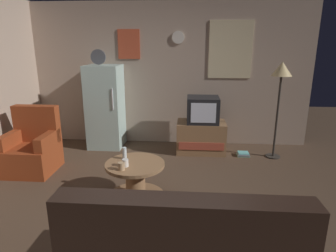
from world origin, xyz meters
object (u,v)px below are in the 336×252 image
object	(u,v)px
wine_glass	(125,153)
book_stack	(243,154)
fridge	(105,107)
crt_tv	(203,110)
armchair	(33,149)
mug_ceramic_tan	(121,166)
coffee_table	(135,181)
tv_stand	(201,137)
standing_lamp	(281,77)
mug_ceramic_white	(125,163)

from	to	relation	value
wine_glass	book_stack	size ratio (longest dim) A/B	0.71
fridge	crt_tv	world-z (taller)	fridge
armchair	mug_ceramic_tan	bearing A→B (deg)	-30.76
fridge	coffee_table	size ratio (longest dim) A/B	2.46
tv_stand	fridge	bearing A→B (deg)	173.95
tv_stand	armchair	xyz separation A→B (m)	(-2.55, -0.97, 0.06)
wine_glass	standing_lamp	bearing A→B (deg)	32.58
book_stack	crt_tv	bearing A→B (deg)	167.71
standing_lamp	coffee_table	size ratio (longest dim) A/B	2.21
standing_lamp	book_stack	xyz separation A→B (m)	(-0.50, 0.01, -1.33)
mug_ceramic_tan	coffee_table	bearing A→B (deg)	61.31
armchair	book_stack	size ratio (longest dim) A/B	4.57
standing_lamp	fridge	bearing A→B (deg)	173.35
coffee_table	tv_stand	bearing A→B (deg)	63.40
crt_tv	standing_lamp	distance (m)	1.35
standing_lamp	mug_ceramic_white	xyz separation A→B (m)	(-2.17, -1.65, -0.84)
armchair	coffee_table	bearing A→B (deg)	-23.35
wine_glass	mug_ceramic_white	xyz separation A→B (m)	(0.06, -0.23, -0.03)
tv_stand	standing_lamp	distance (m)	1.64
standing_lamp	mug_ceramic_tan	distance (m)	2.93
mug_ceramic_white	armchair	size ratio (longest dim) A/B	0.09
mug_ceramic_tan	wine_glass	bearing A→B (deg)	96.19
mug_ceramic_tan	book_stack	size ratio (longest dim) A/B	0.43
mug_ceramic_tan	mug_ceramic_white	bearing A→B (deg)	77.60
tv_stand	crt_tv	bearing A→B (deg)	-3.27
fridge	mug_ceramic_tan	world-z (taller)	fridge
crt_tv	wine_glass	size ratio (longest dim) A/B	3.60
crt_tv	standing_lamp	bearing A→B (deg)	-7.55
standing_lamp	armchair	size ratio (longest dim) A/B	1.66
tv_stand	coffee_table	xyz separation A→B (m)	(-0.85, -1.71, -0.03)
wine_glass	crt_tv	bearing A→B (deg)	57.20
crt_tv	book_stack	world-z (taller)	crt_tv
wine_glass	mug_ceramic_white	size ratio (longest dim) A/B	1.67
mug_ceramic_white	standing_lamp	bearing A→B (deg)	37.28
standing_lamp	wine_glass	world-z (taller)	standing_lamp
fridge	coffee_table	xyz separation A→B (m)	(0.89, -1.89, -0.52)
fridge	crt_tv	size ratio (longest dim) A/B	3.28
mug_ceramic_white	armchair	xyz separation A→B (m)	(-1.60, 0.84, -0.18)
crt_tv	fridge	bearing A→B (deg)	173.97
fridge	book_stack	bearing A→B (deg)	-7.85
mug_ceramic_white	armchair	distance (m)	1.82
armchair	standing_lamp	bearing A→B (deg)	12.15
tv_stand	armchair	bearing A→B (deg)	-159.10
tv_stand	mug_ceramic_white	world-z (taller)	mug_ceramic_white
crt_tv	mug_ceramic_white	world-z (taller)	crt_tv
armchair	book_stack	world-z (taller)	armchair
standing_lamp	armchair	world-z (taller)	standing_lamp
coffee_table	wine_glass	size ratio (longest dim) A/B	4.80
fridge	crt_tv	xyz separation A→B (m)	(1.76, -0.19, 0.01)
fridge	tv_stand	xyz separation A→B (m)	(1.74, -0.18, -0.48)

